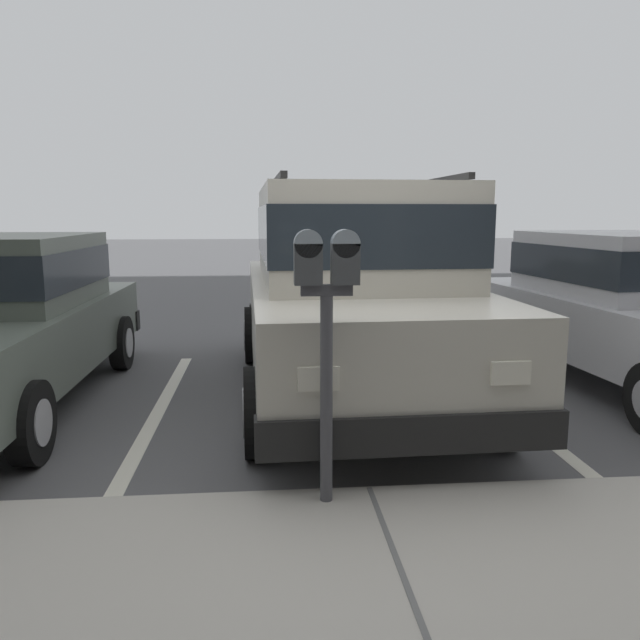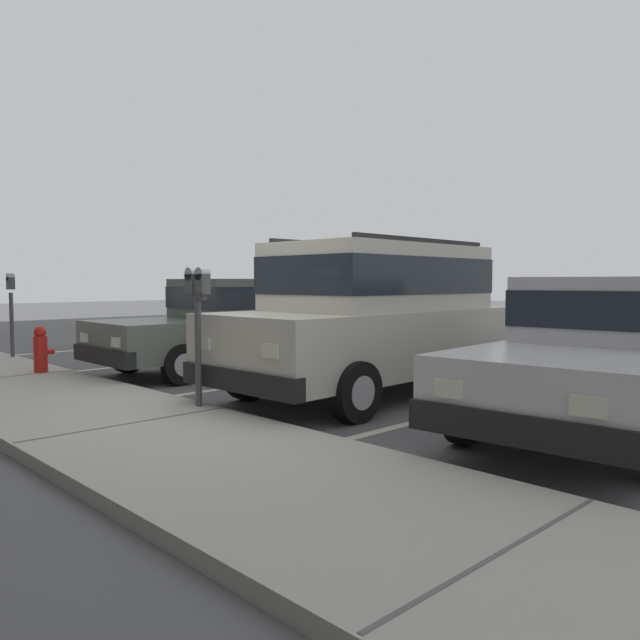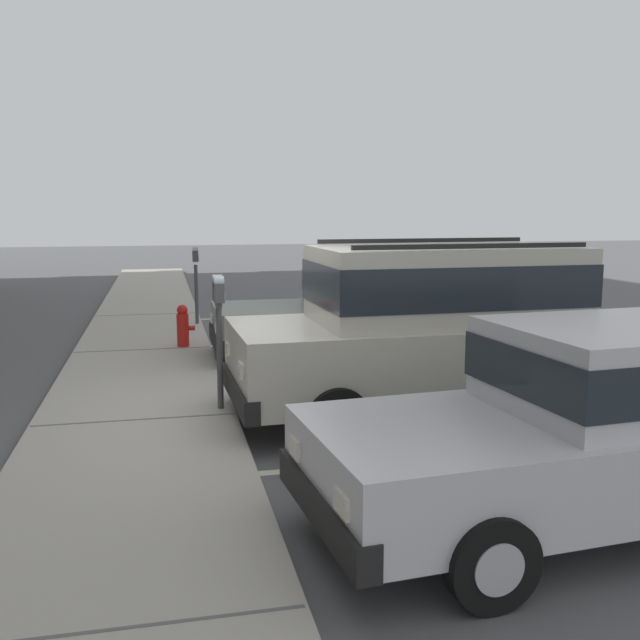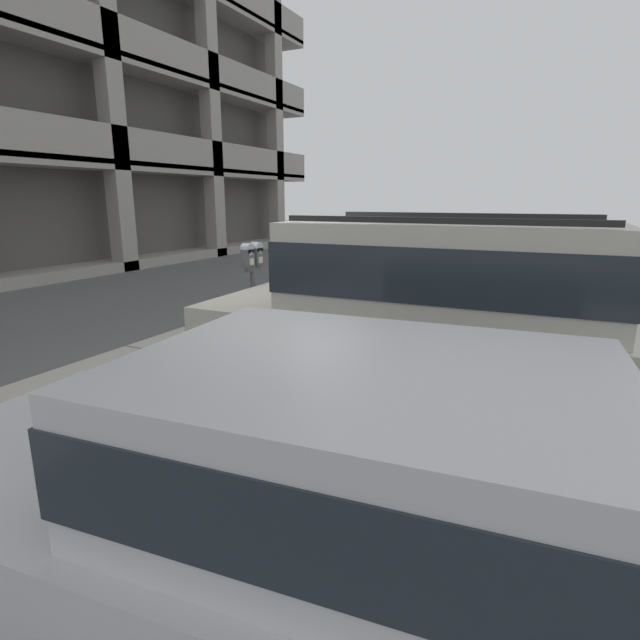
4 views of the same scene
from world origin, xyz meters
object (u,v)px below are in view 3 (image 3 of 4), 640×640
object	(u,v)px
silver_suv	(441,324)
parking_meter_near	(219,310)
red_sedan	(609,419)
dark_hatchback	(361,309)
parking_meter_far	(196,273)
fire_hydrant	(183,326)

from	to	relation	value
silver_suv	parking_meter_near	xyz separation A→B (m)	(0.47, 2.49, 0.17)
silver_suv	red_sedan	distance (m)	2.96
silver_suv	dark_hatchback	bearing A→B (deg)	-1.18
parking_meter_near	parking_meter_far	size ratio (longest dim) A/B	1.00
red_sedan	parking_meter_far	distance (m)	10.01
dark_hatchback	parking_meter_near	world-z (taller)	parking_meter_near
parking_meter_far	red_sedan	bearing A→B (deg)	-164.91
parking_meter_near	fire_hydrant	xyz separation A→B (m)	(3.89, 0.30, -0.80)
red_sedan	fire_hydrant	distance (m)	7.87
dark_hatchback	parking_meter_far	bearing A→B (deg)	35.24
parking_meter_far	dark_hatchback	bearing A→B (deg)	-145.13
fire_hydrant	silver_suv	bearing A→B (deg)	-147.37
parking_meter_far	fire_hydrant	distance (m)	2.48
red_sedan	dark_hatchback	xyz separation A→B (m)	(6.20, 0.19, 0.00)
silver_suv	parking_meter_far	bearing A→B (deg)	18.33
silver_suv	fire_hydrant	size ratio (longest dim) A/B	6.90
dark_hatchback	parking_meter_near	xyz separation A→B (m)	(-2.79, 2.46, 0.44)
silver_suv	dark_hatchback	distance (m)	3.27
parking_meter_near	parking_meter_far	xyz separation A→B (m)	(6.26, -0.05, -0.14)
red_sedan	dark_hatchback	bearing A→B (deg)	-3.09
silver_suv	red_sedan	xyz separation A→B (m)	(-2.94, -0.16, -0.27)
silver_suv	parking_meter_near	bearing A→B (deg)	77.77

